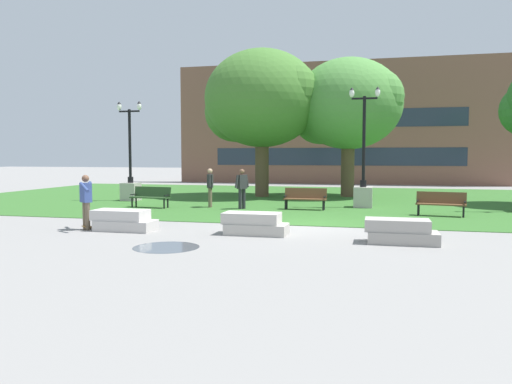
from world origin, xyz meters
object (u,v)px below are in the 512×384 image
at_px(concrete_block_left, 254,224).
at_px(person_bystander_far_lawn, 242,186).
at_px(skateboard, 99,226).
at_px(person_bystander_near_lawn, 210,185).
at_px(park_bench_near_right, 441,202).
at_px(lamp_post_left, 131,181).
at_px(concrete_block_right, 400,232).
at_px(lamp_post_right, 363,183).
at_px(person_skateboarder, 86,198).
at_px(park_bench_near_left, 151,196).
at_px(park_bench_far_left, 305,197).
at_px(concrete_block_center, 123,221).

distance_m(concrete_block_left, person_bystander_far_lawn, 6.83).
height_order(skateboard, person_bystander_near_lawn, person_bystander_near_lawn).
distance_m(park_bench_near_right, lamp_post_left, 14.84).
xyz_separation_m(concrete_block_right, person_bystander_near_lawn, (-7.81, 7.32, 0.68)).
bearing_deg(concrete_block_left, skateboard, -178.35).
bearing_deg(person_bystander_near_lawn, lamp_post_right, 13.31).
xyz_separation_m(park_bench_near_right, person_bystander_far_lawn, (-7.99, 0.56, 0.44)).
bearing_deg(lamp_post_right, skateboard, -132.82).
bearing_deg(person_bystander_far_lawn, person_skateboarder, -114.92).
relative_size(park_bench_near_right, person_bystander_near_lawn, 1.09).
xyz_separation_m(person_skateboarder, person_bystander_near_lawn, (1.60, 7.15, 0.00)).
bearing_deg(park_bench_near_right, skateboard, -150.93).
bearing_deg(skateboard, person_skateboarder, -145.81).
relative_size(concrete_block_left, lamp_post_right, 0.36).
bearing_deg(person_bystander_near_lawn, park_bench_near_left, -164.02).
relative_size(park_bench_far_left, person_bystander_near_lawn, 1.06).
xyz_separation_m(lamp_post_right, person_bystander_far_lawn, (-5.02, -1.91, -0.10)).
distance_m(concrete_block_center, person_skateboarder, 1.38).
relative_size(lamp_post_right, person_bystander_far_lawn, 3.08).
distance_m(park_bench_near_right, person_bystander_near_lawn, 9.60).
bearing_deg(lamp_post_right, person_bystander_far_lawn, -159.18).
bearing_deg(person_bystander_near_lawn, person_skateboarder, -102.62).
xyz_separation_m(skateboard, lamp_post_right, (7.88, 8.50, 0.99)).
distance_m(skateboard, park_bench_near_right, 12.42).
bearing_deg(concrete_block_right, person_skateboarder, 178.94).
distance_m(concrete_block_left, park_bench_near_right, 8.29).
height_order(concrete_block_left, concrete_block_right, same).
distance_m(concrete_block_left, person_skateboarder, 5.37).
distance_m(park_bench_near_left, person_bystander_far_lawn, 4.10).
relative_size(concrete_block_right, person_bystander_far_lawn, 1.10).
height_order(park_bench_far_left, person_bystander_near_lawn, person_bystander_near_lawn).
relative_size(concrete_block_center, lamp_post_right, 0.36).
xyz_separation_m(park_bench_far_left, person_bystander_far_lawn, (-2.66, -0.44, 0.44)).
xyz_separation_m(skateboard, park_bench_near_right, (10.85, 6.03, 0.45)).
bearing_deg(park_bench_near_left, park_bench_near_right, -0.95).
relative_size(concrete_block_left, park_bench_near_left, 1.02).
xyz_separation_m(lamp_post_right, person_bystander_near_lawn, (-6.58, -1.56, -0.10)).
relative_size(person_skateboarder, lamp_post_right, 0.32).
bearing_deg(concrete_block_center, person_bystander_far_lawn, 73.64).
bearing_deg(park_bench_near_left, lamp_post_left, 131.24).
xyz_separation_m(park_bench_near_left, lamp_post_right, (9.08, 2.27, 0.54)).
bearing_deg(person_skateboarder, concrete_block_center, 6.17).
relative_size(concrete_block_right, person_skateboarder, 1.10).
bearing_deg(concrete_block_left, lamp_post_left, 134.28).
height_order(person_skateboarder, park_bench_near_left, person_skateboarder).
bearing_deg(park_bench_far_left, concrete_block_left, -94.22).
distance_m(concrete_block_left, concrete_block_right, 4.13).
bearing_deg(lamp_post_right, concrete_block_left, -108.94).
xyz_separation_m(concrete_block_right, park_bench_near_right, (1.74, 6.41, 0.23)).
relative_size(park_bench_near_right, lamp_post_left, 0.37).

